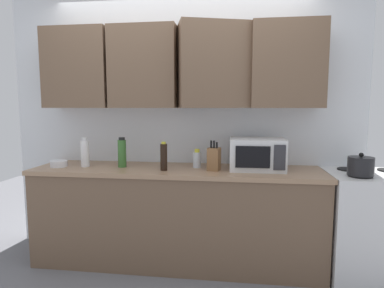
% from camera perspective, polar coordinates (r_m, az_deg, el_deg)
% --- Properties ---
extents(wall_back_with_cabinets, '(3.51, 0.50, 2.60)m').
position_cam_1_polar(wall_back_with_cabinets, '(3.13, -2.08, 8.79)').
color(wall_back_with_cabinets, white).
rests_on(wall_back_with_cabinets, ground_plane).
extents(counter_run, '(2.64, 0.63, 0.90)m').
position_cam_1_polar(counter_run, '(3.07, -2.72, -12.55)').
color(counter_run, brown).
rests_on(counter_run, ground_plane).
extents(stove_range, '(0.76, 0.64, 0.91)m').
position_cam_1_polar(stove_range, '(3.23, 29.26, -12.43)').
color(stove_range, silver).
rests_on(stove_range, ground_plane).
extents(kettle, '(0.20, 0.20, 0.18)m').
position_cam_1_polar(kettle, '(2.92, 27.75, -3.49)').
color(kettle, black).
rests_on(kettle, stove_range).
extents(microwave, '(0.48, 0.37, 0.28)m').
position_cam_1_polar(microwave, '(2.93, 11.48, -1.75)').
color(microwave, silver).
rests_on(microwave, counter_run).
extents(knife_block, '(0.12, 0.14, 0.27)m').
position_cam_1_polar(knife_block, '(2.85, 3.92, -2.63)').
color(knife_block, brown).
rests_on(knife_block, counter_run).
extents(bottle_soy_dark, '(0.06, 0.06, 0.25)m').
position_cam_1_polar(bottle_soy_dark, '(2.84, -5.03, -2.28)').
color(bottle_soy_dark, black).
rests_on(bottle_soy_dark, counter_run).
extents(bottle_white_jar, '(0.08, 0.08, 0.27)m').
position_cam_1_polar(bottle_white_jar, '(3.17, -18.47, -1.54)').
color(bottle_white_jar, white).
rests_on(bottle_white_jar, counter_run).
extents(bottle_clear_tall, '(0.08, 0.08, 0.17)m').
position_cam_1_polar(bottle_clear_tall, '(2.97, 0.90, -2.73)').
color(bottle_clear_tall, silver).
rests_on(bottle_clear_tall, counter_run).
extents(bottle_green_oil, '(0.08, 0.08, 0.28)m').
position_cam_1_polar(bottle_green_oil, '(3.06, -12.31, -1.54)').
color(bottle_green_oil, '#386B2D').
rests_on(bottle_green_oil, counter_run).
extents(bowl_ceramic_small, '(0.15, 0.15, 0.06)m').
position_cam_1_polar(bowl_ceramic_small, '(3.27, -22.56, -3.25)').
color(bowl_ceramic_small, silver).
rests_on(bowl_ceramic_small, counter_run).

